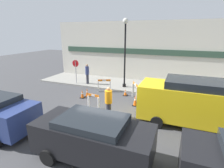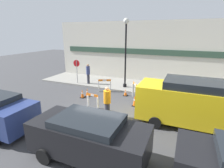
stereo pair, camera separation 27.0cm
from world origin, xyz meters
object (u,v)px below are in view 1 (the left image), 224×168
at_px(person_pedestrian, 87,73).
at_px(parked_car_1, 93,136).
at_px(streetlamp_post, 125,44).
at_px(stop_sign, 76,68).
at_px(person_worker, 109,101).
at_px(work_van, 197,101).

height_order(person_pedestrian, parked_car_1, person_pedestrian).
distance_m(streetlamp_post, stop_sign, 4.81).
relative_size(person_worker, person_pedestrian, 1.00).
xyz_separation_m(streetlamp_post, person_pedestrian, (-3.30, -0.34, -2.52)).
bearing_deg(parked_car_1, person_pedestrian, 120.89).
xyz_separation_m(person_worker, work_van, (4.31, 0.85, 0.35)).
bearing_deg(parked_car_1, streetlamp_post, 100.61).
relative_size(streetlamp_post, person_worker, 3.11).
xyz_separation_m(streetlamp_post, work_van, (5.14, -4.45, -2.31)).
xyz_separation_m(person_pedestrian, parked_car_1, (4.90, -8.19, -0.12)).
height_order(stop_sign, work_van, work_van).
relative_size(stop_sign, person_pedestrian, 1.19).
relative_size(person_worker, parked_car_1, 0.41).
relative_size(stop_sign, work_van, 0.38).
xyz_separation_m(person_worker, parked_car_1, (0.77, -3.24, 0.02)).
height_order(stop_sign, parked_car_1, stop_sign).
xyz_separation_m(stop_sign, parked_car_1, (5.90, -7.96, -0.57)).
xyz_separation_m(streetlamp_post, stop_sign, (-4.30, -0.57, -2.07)).
bearing_deg(parked_car_1, work_van, 49.04).
xyz_separation_m(streetlamp_post, person_worker, (0.83, -5.29, -2.66)).
relative_size(parked_car_1, work_van, 0.78).
relative_size(person_worker, work_van, 0.32).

